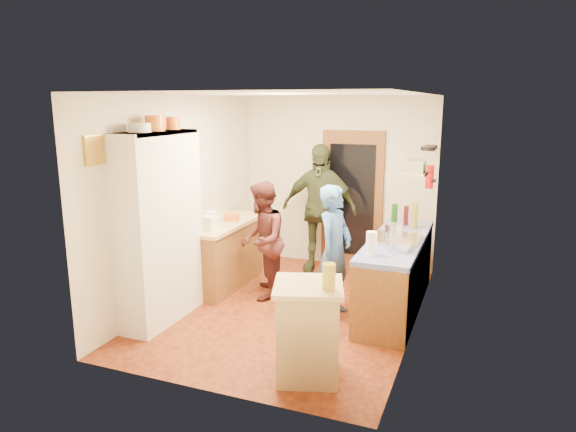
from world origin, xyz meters
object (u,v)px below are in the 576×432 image
Objects in this scene: island_base at (308,333)px; person_left at (264,240)px; person_hob at (336,252)px; hutch_body at (160,228)px; right_counter_base at (396,276)px; person_back at (320,209)px.

person_left reaches higher than island_base.
hutch_body is at bearing 124.43° from person_hob.
island_base is at bearing -103.80° from right_counter_base.
person_hob is 0.82× the size of person_back.
right_counter_base is 1.39× the size of person_hob.
island_base is 0.56× the size of person_left.
person_left is (-1.04, 0.28, -0.02)m from person_hob.
right_counter_base is 1.78m from person_back.
person_hob is at bearing -67.98° from person_back.
island_base is (2.03, -0.63, -0.67)m from hutch_body.
hutch_body is at bearing -54.26° from person_left.
island_base reaches higher than right_counter_base.
person_back is at bearing 146.45° from person_left.
hutch_body reaches higher than right_counter_base.
right_counter_base is (2.50, 1.30, -0.68)m from hutch_body.
person_hob is (-0.64, -0.47, 0.37)m from right_counter_base.
island_base is at bearing -76.35° from person_back.
island_base is (-0.47, -1.93, 0.01)m from right_counter_base.
island_base is 0.45× the size of person_back.
hutch_body is at bearing -152.53° from right_counter_base.
island_base is at bearing -163.17° from person_hob.
island_base is at bearing 16.99° from person_left.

